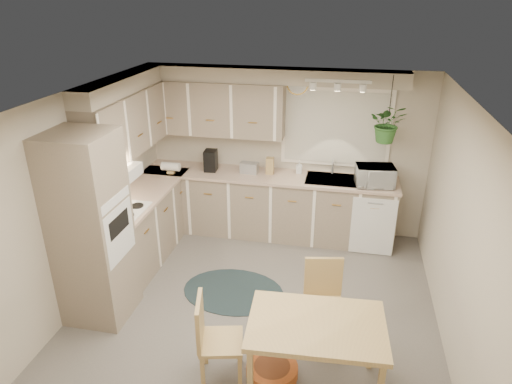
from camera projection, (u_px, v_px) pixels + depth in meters
floor at (256, 309)px, 5.20m from camera, size 4.20×4.20×0.00m
ceiling at (255, 100)px, 4.23m from camera, size 4.20×4.20×0.00m
wall_back at (285, 151)px, 6.60m from camera, size 4.00×0.04×2.40m
wall_front at (187, 365)px, 2.84m from camera, size 4.00×0.04×2.40m
wall_left at (80, 199)px, 5.09m from camera, size 0.04×4.20×2.40m
wall_right at (461, 235)px, 4.35m from camera, size 0.04×4.20×2.40m
base_cab_left at (145, 225)px, 6.12m from camera, size 0.60×1.85×0.90m
base_cab_back at (267, 206)px, 6.67m from camera, size 3.60×0.60×0.90m
counter_left at (142, 193)px, 5.93m from camera, size 0.64×1.89×0.04m
counter_back at (267, 176)px, 6.47m from camera, size 3.64×0.64×0.04m
oven_stack at (91, 230)px, 4.75m from camera, size 0.65×0.65×2.10m
wall_oven_face at (119, 233)px, 4.69m from camera, size 0.02×0.56×0.58m
upper_cab_left at (129, 122)px, 5.70m from camera, size 0.35×2.00×0.75m
upper_cab_back at (214, 108)px, 6.37m from camera, size 2.00×0.35×0.75m
soffit_left at (123, 84)px, 5.51m from camera, size 0.30×2.00×0.20m
soffit_back at (271, 75)px, 6.05m from camera, size 3.60×0.30×0.20m
cooktop at (122, 211)px, 5.40m from camera, size 0.52×0.58×0.02m
range_hood at (116, 175)px, 5.22m from camera, size 0.40×0.60×0.14m
window_blinds at (336, 128)px, 6.28m from camera, size 1.40×0.02×1.00m
window_frame at (336, 128)px, 6.29m from camera, size 1.50×0.02×1.10m
sink at (331, 182)px, 6.32m from camera, size 0.70×0.48×0.10m
dishwasher_front at (373, 227)px, 6.12m from camera, size 0.58×0.02×0.83m
track_light_bar at (338, 81)px, 5.52m from camera, size 0.80×0.04×0.04m
wall_clock at (298, 84)px, 6.14m from camera, size 0.30×0.03×0.30m
dining_table at (315, 357)px, 4.03m from camera, size 1.22×0.85×0.74m
chair_left at (221, 339)px, 4.14m from camera, size 0.49×0.49×0.87m
chair_back at (324, 305)px, 4.58m from camera, size 0.48×0.48×0.88m
braided_rug at (233, 291)px, 5.51m from camera, size 1.27×0.97×0.01m
pet_bed at (272, 370)px, 4.30m from camera, size 0.51×0.51×0.11m
microwave at (375, 174)px, 6.04m from camera, size 0.53×0.34×0.34m
soap_bottle at (299, 170)px, 6.51m from camera, size 0.08×0.18×0.08m
hanging_plant at (387, 128)px, 5.77m from camera, size 0.45×0.50×0.39m
coffee_maker at (211, 160)px, 6.56m from camera, size 0.19×0.22×0.30m
toaster at (249, 168)px, 6.51m from camera, size 0.26×0.16×0.15m
knife_block at (270, 166)px, 6.46m from camera, size 0.11×0.11×0.24m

